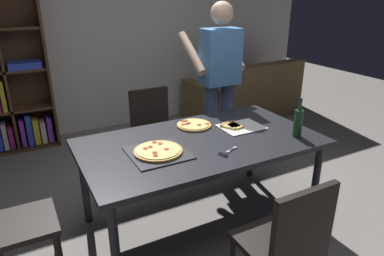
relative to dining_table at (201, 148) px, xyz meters
The scene contains 13 objects.
ground_plane 0.69m from the dining_table, ahead, with size 12.00×12.00×0.00m, color gray.
back_wall 2.70m from the dining_table, 90.00° to the left, with size 6.40×0.10×2.80m, color silver.
dining_table is the anchor object (origin of this frame).
chair_near_camera 1.02m from the dining_table, 90.00° to the right, with size 0.42×0.42×0.90m.
chair_far_side 1.02m from the dining_table, 90.00° to the left, with size 0.42×0.42×0.90m.
chair_left_end 1.43m from the dining_table, behind, with size 0.42×0.42×0.90m.
couch 2.78m from the dining_table, 46.22° to the left, with size 1.75×0.96×0.85m.
person_serving_pizza 1.06m from the dining_table, 50.14° to the left, with size 0.55×0.54×1.75m.
pepperoni_pizza_on_tray 0.40m from the dining_table, behind, with size 0.41×0.41×0.04m.
pizza_slices_on_towel 0.42m from the dining_table, 12.62° to the left, with size 0.36×0.28×0.03m.
wine_bottle 0.80m from the dining_table, 22.20° to the right, with size 0.07×0.07×0.32m.
kitchen_scissors 0.30m from the dining_table, 82.05° to the right, with size 0.20×0.12×0.01m.
second_pizza_plain 0.31m from the dining_table, 72.22° to the left, with size 0.30×0.30×0.03m.
Camera 1 is at (-1.23, -2.16, 1.84)m, focal length 32.45 mm.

